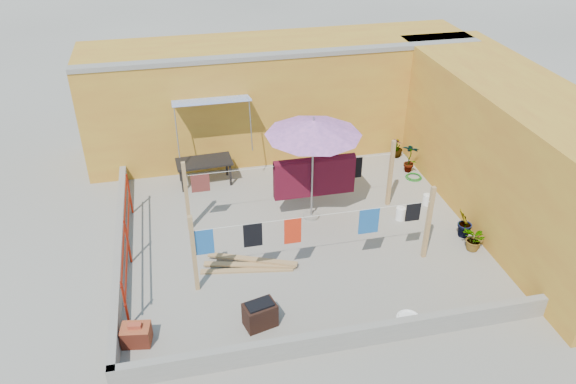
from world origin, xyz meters
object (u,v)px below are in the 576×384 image
object	(u,v)px
green_hose	(414,177)
outdoor_table	(204,163)
brazier	(260,314)
water_jug_b	(427,200)
water_jug_a	(400,213)
plant_back_a	(300,179)
white_basin	(408,319)
brick_stack	(136,335)
patio_umbrella	(313,128)

from	to	relation	value
green_hose	outdoor_table	bearing A→B (deg)	170.28
outdoor_table	brazier	size ratio (longest dim) A/B	2.21
water_jug_b	green_hose	bearing A→B (deg)	80.19
water_jug_a	plant_back_a	distance (m)	2.79
white_basin	outdoor_table	bearing A→B (deg)	118.63
outdoor_table	water_jug_b	size ratio (longest dim) A/B	4.60
brick_stack	water_jug_a	bearing A→B (deg)	23.71
green_hose	white_basin	bearing A→B (deg)	-114.36
outdoor_table	brazier	bearing A→B (deg)	-84.70
brazier	water_jug_b	xyz separation A→B (m)	(4.88, 3.27, -0.12)
patio_umbrella	brazier	world-z (taller)	patio_umbrella
water_jug_a	water_jug_b	bearing A→B (deg)	27.59
outdoor_table	water_jug_b	bearing A→B (deg)	-23.07
outdoor_table	brick_stack	xyz separation A→B (m)	(-1.77, -5.52, -0.42)
water_jug_a	plant_back_a	world-z (taller)	plant_back_a
white_basin	brick_stack	bearing A→B (deg)	173.82
outdoor_table	brazier	xyz separation A→B (m)	(0.52, -5.57, -0.36)
outdoor_table	plant_back_a	distance (m)	2.59
outdoor_table	brazier	distance (m)	5.60
patio_umbrella	green_hose	size ratio (longest dim) A/B	5.85
brazier	water_jug_b	size ratio (longest dim) A/B	2.08
outdoor_table	white_basin	xyz separation A→B (m)	(3.32, -6.08, -0.58)
patio_umbrella	water_jug_a	world-z (taller)	patio_umbrella
green_hose	water_jug_b	bearing A→B (deg)	-99.81
green_hose	patio_umbrella	bearing A→B (deg)	-158.92
patio_umbrella	brick_stack	distance (m)	5.75
white_basin	plant_back_a	world-z (taller)	plant_back_a
patio_umbrella	brick_stack	bearing A→B (deg)	-141.47
outdoor_table	white_basin	bearing A→B (deg)	-61.37
patio_umbrella	brazier	bearing A→B (deg)	-119.16
brazier	white_basin	distance (m)	2.85
brazier	plant_back_a	world-z (taller)	plant_back_a
brick_stack	brazier	distance (m)	2.29
water_jug_b	green_hose	distance (m)	1.36
brick_stack	green_hose	size ratio (longest dim) A/B	1.25
brick_stack	plant_back_a	size ratio (longest dim) A/B	0.80
patio_umbrella	brazier	size ratio (longest dim) A/B	3.96
white_basin	green_hose	distance (m)	5.61
brick_stack	plant_back_a	bearing A→B (deg)	47.73
water_jug_a	water_jug_b	xyz separation A→B (m)	(0.91, 0.48, -0.02)
water_jug_a	plant_back_a	bearing A→B (deg)	138.85
patio_umbrella	water_jug_a	xyz separation A→B (m)	(2.10, -0.56, -2.24)
water_jug_a	brazier	bearing A→B (deg)	-144.91
patio_umbrella	white_basin	bearing A→B (deg)	-76.44
patio_umbrella	green_hose	xyz separation A→B (m)	(3.24, 1.25, -2.37)
brick_stack	white_basin	distance (m)	5.12
white_basin	plant_back_a	size ratio (longest dim) A/B	0.66
outdoor_table	white_basin	world-z (taller)	outdoor_table
brazier	green_hose	size ratio (longest dim) A/B	1.48
water_jug_b	outdoor_table	bearing A→B (deg)	156.93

